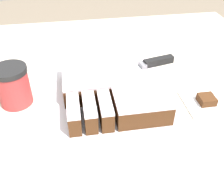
% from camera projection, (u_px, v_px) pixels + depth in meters
% --- Properties ---
extents(countertop, '(1.40, 1.10, 0.93)m').
position_uv_depth(countertop, '(99.00, 172.00, 1.13)').
color(countertop, beige).
rests_on(countertop, ground_plane).
extents(cake_board, '(0.35, 0.35, 0.01)m').
position_uv_depth(cake_board, '(112.00, 99.00, 0.78)').
color(cake_board, silver).
rests_on(cake_board, countertop).
extents(cake, '(0.28, 0.28, 0.06)m').
position_uv_depth(cake, '(113.00, 88.00, 0.77)').
color(cake, '#472814').
rests_on(cake, cake_board).
extents(knife, '(0.32, 0.09, 0.02)m').
position_uv_depth(knife, '(145.00, 65.00, 0.80)').
color(knife, silver).
rests_on(knife, cake).
extents(coffee_cup, '(0.10, 0.10, 0.12)m').
position_uv_depth(coffee_cup, '(13.00, 86.00, 0.74)').
color(coffee_cup, '#B23333').
rests_on(coffee_cup, countertop).
extents(paper_napkin, '(0.12, 0.12, 0.01)m').
position_uv_depth(paper_napkin, '(206.00, 103.00, 0.77)').
color(paper_napkin, white).
rests_on(paper_napkin, countertop).
extents(brownie, '(0.05, 0.05, 0.02)m').
position_uv_depth(brownie, '(207.00, 100.00, 0.76)').
color(brownie, '#472814').
rests_on(brownie, paper_napkin).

